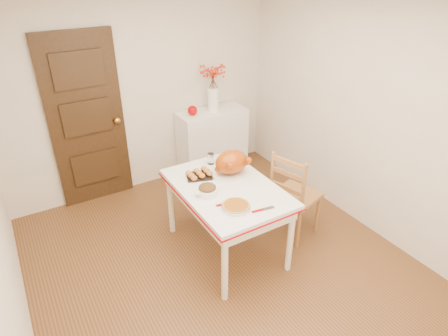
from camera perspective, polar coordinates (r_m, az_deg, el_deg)
floor at (r=3.97m, az=0.26°, el=-14.71°), size 3.50×4.00×0.00m
wall_back at (r=4.92m, az=-12.09°, el=10.76°), size 3.50×0.00×2.50m
wall_right at (r=4.32m, az=20.70°, el=6.95°), size 0.00×4.00×2.50m
door_back at (r=4.80m, az=-19.56°, el=6.44°), size 0.85×0.06×2.06m
sideboard at (r=5.35m, az=-1.72°, el=3.79°), size 0.92×0.41×0.92m
kitchen_table at (r=3.95m, az=0.38°, el=-7.52°), size 0.89×1.30×0.78m
chair_oak at (r=4.20m, az=10.53°, el=-3.72°), size 0.55×0.55×1.00m
berry_vase at (r=5.07m, az=-1.63°, el=11.87°), size 0.33×0.33×0.65m
apple at (r=5.02m, az=-4.68°, el=8.47°), size 0.13×0.13×0.13m
turkey_platter at (r=3.87m, az=1.11°, el=0.71°), size 0.48×0.42×0.26m
pumpkin_pie at (r=3.41m, az=1.78°, el=-5.60°), size 0.26×0.26×0.05m
stuffing_dish at (r=3.60m, az=-2.46°, el=-3.23°), size 0.27×0.22×0.10m
rolls_tray at (r=3.88m, az=-3.70°, el=-0.88°), size 0.30×0.27×0.07m
pie_server at (r=3.42m, az=5.80°, el=-6.10°), size 0.22×0.09×0.01m
carving_knife at (r=3.48m, az=0.76°, el=-5.21°), size 0.25×0.11×0.01m
drinking_glass at (r=4.11m, az=-1.98°, el=1.39°), size 0.09×0.09×0.12m
shaker_pair at (r=4.21m, az=1.09°, el=1.85°), size 0.08×0.03×0.08m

